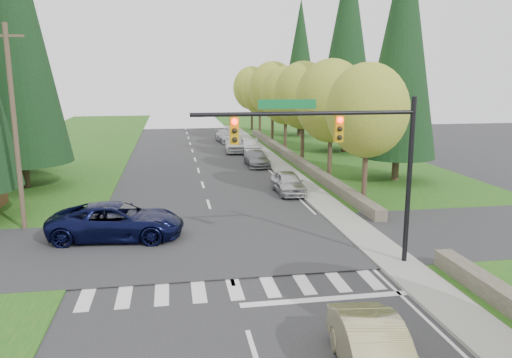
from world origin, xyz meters
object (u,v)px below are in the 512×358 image
object	(u,v)px
parked_car_b	(257,158)
parked_car_e	(226,136)
suv_navy	(117,221)
parked_car_a	(288,183)
parked_car_d	(235,144)
parked_car_c	(250,146)
sedan_champagne	(375,353)

from	to	relation	value
parked_car_b	parked_car_e	bearing A→B (deg)	92.95
suv_navy	parked_car_e	xyz separation A→B (m)	(8.93, 33.92, -0.19)
parked_car_a	parked_car_b	world-z (taller)	parked_car_a
parked_car_d	suv_navy	bearing A→B (deg)	-104.35
parked_car_a	parked_car_c	distance (m)	17.22
suv_navy	parked_car_e	world-z (taller)	suv_navy
sedan_champagne	parked_car_e	bearing A→B (deg)	94.27
sedan_champagne	suv_navy	distance (m)	14.67
parked_car_b	parked_car_e	world-z (taller)	parked_car_e
parked_car_b	parked_car_d	distance (m)	8.24
sedan_champagne	parked_car_c	size ratio (longest dim) A/B	1.03
sedan_champagne	parked_car_a	world-z (taller)	sedan_champagne
parked_car_a	parked_car_e	bearing A→B (deg)	91.61
parked_car_c	parked_car_d	xyz separation A→B (m)	(-1.40, 1.31, 0.11)
suv_navy	parked_car_d	distance (m)	27.74
suv_navy	parked_car_e	distance (m)	35.08
parked_car_a	parked_car_c	world-z (taller)	parked_car_a
parked_car_d	parked_car_e	bearing A→B (deg)	94.42
suv_navy	sedan_champagne	bearing A→B (deg)	-142.75
parked_car_d	parked_car_b	bearing A→B (deg)	-79.62
sedan_champagne	parked_car_b	bearing A→B (deg)	91.78
parked_car_e	parked_car_b	bearing A→B (deg)	-94.80
sedan_champagne	parked_car_c	world-z (taller)	sedan_champagne
sedan_champagne	parked_car_c	bearing A→B (deg)	91.73
sedan_champagne	parked_car_d	world-z (taller)	parked_car_d
parked_car_d	parked_car_a	bearing A→B (deg)	-81.98
suv_navy	parked_car_c	xyz separation A→B (m)	(10.33, 24.96, -0.14)
suv_navy	parked_car_c	bearing A→B (deg)	-16.06
parked_car_c	parked_car_e	world-z (taller)	parked_car_c
sedan_champagne	parked_car_b	xyz separation A→B (m)	(2.26, 30.67, -0.09)
parked_car_a	parked_car_e	world-z (taller)	parked_car_a
parked_car_c	parked_car_d	bearing A→B (deg)	141.11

